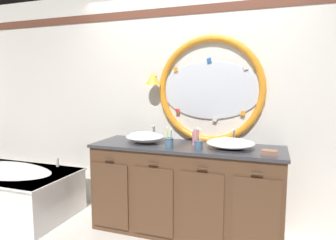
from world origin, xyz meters
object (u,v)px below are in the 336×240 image
(bathtub, at_px, (6,187))
(toothbrush_holder_left, at_px, (169,142))
(sink_basin_right, at_px, (230,143))
(soap_dispenser, at_px, (196,138))
(folded_hand_towel, at_px, (270,153))
(sink_basin_left, at_px, (145,137))
(toothbrush_holder_right, at_px, (198,144))

(bathtub, relative_size, toothbrush_holder_left, 7.56)
(bathtub, xyz_separation_m, sink_basin_right, (2.58, 0.26, 0.65))
(soap_dispenser, bearing_deg, folded_hand_towel, -14.78)
(sink_basin_right, height_order, toothbrush_holder_left, toothbrush_holder_left)
(bathtub, relative_size, soap_dispenser, 9.18)
(bathtub, distance_m, toothbrush_holder_left, 2.13)
(sink_basin_left, bearing_deg, folded_hand_towel, -6.52)
(bathtub, xyz_separation_m, sink_basin_left, (1.69, 0.26, 0.66))
(toothbrush_holder_right, bearing_deg, sink_basin_right, 25.29)
(sink_basin_right, xyz_separation_m, folded_hand_towel, (0.36, -0.14, -0.03))
(toothbrush_holder_right, bearing_deg, toothbrush_holder_left, -171.74)
(sink_basin_right, relative_size, soap_dispenser, 2.56)
(soap_dispenser, height_order, folded_hand_towel, soap_dispenser)
(bathtub, relative_size, sink_basin_right, 3.59)
(sink_basin_left, relative_size, soap_dispenser, 2.25)
(sink_basin_left, relative_size, folded_hand_towel, 2.77)
(toothbrush_holder_right, relative_size, soap_dispenser, 1.22)
(bathtub, bearing_deg, folded_hand_towel, 2.24)
(toothbrush_holder_left, distance_m, toothbrush_holder_right, 0.28)
(toothbrush_holder_left, relative_size, soap_dispenser, 1.21)
(sink_basin_right, distance_m, toothbrush_holder_left, 0.59)
(bathtub, height_order, toothbrush_holder_right, toothbrush_holder_right)
(toothbrush_holder_left, xyz_separation_m, folded_hand_towel, (0.92, 0.03, -0.04))
(sink_basin_left, xyz_separation_m, folded_hand_towel, (1.25, -0.14, -0.04))
(bathtub, bearing_deg, sink_basin_left, 8.66)
(sink_basin_left, bearing_deg, bathtub, -171.34)
(sink_basin_left, bearing_deg, soap_dispenser, 4.81)
(sink_basin_right, height_order, soap_dispenser, soap_dispenser)
(bathtub, bearing_deg, toothbrush_holder_left, 2.36)
(bathtub, bearing_deg, sink_basin_right, 5.69)
(bathtub, xyz_separation_m, soap_dispenser, (2.23, 0.30, 0.68))
(toothbrush_holder_right, xyz_separation_m, soap_dispenser, (-0.07, 0.18, 0.02))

